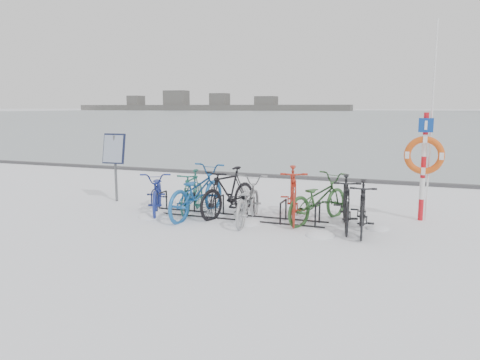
{
  "coord_description": "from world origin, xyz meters",
  "views": [
    {
      "loc": [
        3.56,
        -9.24,
        2.39
      ],
      "look_at": [
        -0.1,
        0.6,
        0.74
      ],
      "focal_mm": 35.0,
      "sensor_mm": 36.0,
      "label": 1
    }
  ],
  "objects": [
    {
      "name": "bike_0",
      "position": [
        -1.88,
        -0.04,
        0.5
      ],
      "size": [
        1.43,
        1.99,
        0.99
      ],
      "primitive_type": "imported",
      "rotation": [
        0.0,
        0.0,
        0.46
      ],
      "color": "navy",
      "rests_on": "ground"
    },
    {
      "name": "info_board",
      "position": [
        -3.49,
        0.62,
        1.24
      ],
      "size": [
        0.59,
        0.27,
        1.72
      ],
      "rotation": [
        0.0,
        0.0,
        0.09
      ],
      "color": "#595B5E",
      "rests_on": "ground"
    },
    {
      "name": "bike_2",
      "position": [
        -0.86,
        -0.11,
        0.57
      ],
      "size": [
        0.97,
        2.25,
        1.14
      ],
      "primitive_type": "imported",
      "rotation": [
        0.0,
        0.0,
        3.04
      ],
      "color": "#19579D",
      "rests_on": "ground"
    },
    {
      "name": "bike_8",
      "position": [
        2.71,
        -0.24,
        0.52
      ],
      "size": [
        0.64,
        1.75,
        1.03
      ],
      "primitive_type": "imported",
      "rotation": [
        0.0,
        0.0,
        0.09
      ],
      "color": "black",
      "rests_on": "ground"
    },
    {
      "name": "bike_6",
      "position": [
        1.74,
        0.33,
        0.52
      ],
      "size": [
        1.44,
        2.09,
        1.04
      ],
      "primitive_type": "imported",
      "rotation": [
        0.0,
        0.0,
        2.72
      ],
      "color": "#2D582A",
      "rests_on": "ground"
    },
    {
      "name": "ice_sheet",
      "position": [
        0.0,
        155.0,
        0.01
      ],
      "size": [
        400.0,
        298.0,
        0.02
      ],
      "primitive_type": "cube",
      "color": "#97A4AA",
      "rests_on": "ground"
    },
    {
      "name": "lifebuoy_station",
      "position": [
        3.78,
        1.12,
        1.39
      ],
      "size": [
        0.79,
        0.23,
        4.13
      ],
      "color": "red",
      "rests_on": "ground"
    },
    {
      "name": "quay_edge",
      "position": [
        0.0,
        5.9,
        0.05
      ],
      "size": [
        400.0,
        0.25,
        0.1
      ],
      "primitive_type": "cube",
      "color": "#3F3F42",
      "rests_on": "ground"
    },
    {
      "name": "bike_1",
      "position": [
        -1.1,
        0.17,
        0.5
      ],
      "size": [
        0.73,
        1.71,
        1.0
      ],
      "primitive_type": "imported",
      "rotation": [
        0.0,
        0.0,
        0.16
      ],
      "color": "#1A564A",
      "rests_on": "ground"
    },
    {
      "name": "bike_3",
      "position": [
        -0.22,
        0.17,
        0.55
      ],
      "size": [
        1.06,
        1.91,
        1.11
      ],
      "primitive_type": "imported",
      "rotation": [
        0.0,
        0.0,
        -0.31
      ],
      "color": "black",
      "rests_on": "ground"
    },
    {
      "name": "snow_drifts",
      "position": [
        0.31,
        -0.13,
        0.0
      ],
      "size": [
        5.73,
        2.15,
        0.22
      ],
      "color": "white",
      "rests_on": "ground"
    },
    {
      "name": "bike_rack",
      "position": [
        0.0,
        0.0,
        0.18
      ],
      "size": [
        4.0,
        0.48,
        0.46
      ],
      "color": "black",
      "rests_on": "ground"
    },
    {
      "name": "ground",
      "position": [
        0.0,
        0.0,
        0.0
      ],
      "size": [
        900.0,
        900.0,
        0.0
      ],
      "primitive_type": "plane",
      "color": "white",
      "rests_on": "ground"
    },
    {
      "name": "shoreline",
      "position": [
        -122.02,
        260.0,
        2.79
      ],
      "size": [
        180.0,
        12.0,
        9.5
      ],
      "color": "#4C4C4C",
      "rests_on": "ground"
    },
    {
      "name": "bike_4",
      "position": [
        0.37,
        -0.23,
        0.48
      ],
      "size": [
        0.82,
        1.89,
        0.96
      ],
      "primitive_type": "imported",
      "rotation": [
        0.0,
        0.0,
        3.24
      ],
      "color": "gray",
      "rests_on": "ground"
    },
    {
      "name": "bike_5",
      "position": [
        1.22,
        0.27,
        0.59
      ],
      "size": [
        1.05,
        2.02,
        1.17
      ],
      "primitive_type": "imported",
      "rotation": [
        0.0,
        0.0,
        0.27
      ],
      "color": "#AF2A1A",
      "rests_on": "ground"
    },
    {
      "name": "bike_7",
      "position": [
        2.36,
        -0.03,
        0.54
      ],
      "size": [
        0.81,
        1.86,
        1.08
      ],
      "primitive_type": "imported",
      "rotation": [
        0.0,
        0.0,
        0.17
      ],
      "color": "black",
      "rests_on": "ground"
    }
  ]
}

